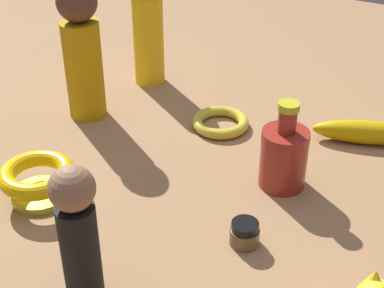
{
  "coord_description": "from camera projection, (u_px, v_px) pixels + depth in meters",
  "views": [
    {
      "loc": [
        -0.35,
        0.66,
        0.55
      ],
      "look_at": [
        0.0,
        0.0,
        0.07
      ],
      "focal_mm": 54.56,
      "sensor_mm": 36.0,
      "label": 1
    }
  ],
  "objects": [
    {
      "name": "bottle_short",
      "position": [
        284.0,
        155.0,
        0.9
      ],
      "size": [
        0.07,
        0.07,
        0.15
      ],
      "color": "maroon",
      "rests_on": "ground"
    },
    {
      "name": "bottle_tall",
      "position": [
        148.0,
        35.0,
        1.18
      ],
      "size": [
        0.06,
        0.06,
        0.24
      ],
      "color": "yellow",
      "rests_on": "ground"
    },
    {
      "name": "banana",
      "position": [
        367.0,
        132.0,
        1.02
      ],
      "size": [
        0.19,
        0.1,
        0.04
      ],
      "primitive_type": "ellipsoid",
      "rotation": [
        0.0,
        0.0,
        3.47
      ],
      "color": "#BB9705",
      "rests_on": "ground"
    },
    {
      "name": "nail_polish_jar",
      "position": [
        245.0,
        233.0,
        0.8
      ],
      "size": [
        0.04,
        0.04,
        0.04
      ],
      "color": "brown",
      "rests_on": "ground"
    },
    {
      "name": "bangle",
      "position": [
        221.0,
        122.0,
        1.07
      ],
      "size": [
        0.1,
        0.1,
        0.02
      ],
      "primitive_type": "torus",
      "color": "gold",
      "rests_on": "ground"
    },
    {
      "name": "person_figure_child",
      "position": [
        82.0,
        51.0,
        1.05
      ],
      "size": [
        0.1,
        0.1,
        0.26
      ],
      "color": "#C18F0A",
      "rests_on": "ground"
    },
    {
      "name": "person_figure_adult",
      "position": [
        78.0,
        232.0,
        0.68
      ],
      "size": [
        0.07,
        0.07,
        0.19
      ],
      "color": "black",
      "rests_on": "ground"
    },
    {
      "name": "bowl",
      "position": [
        38.0,
        178.0,
        0.88
      ],
      "size": [
        0.12,
        0.12,
        0.06
      ],
      "color": "yellow",
      "rests_on": "ground"
    },
    {
      "name": "ground",
      "position": [
        192.0,
        183.0,
        0.93
      ],
      "size": [
        2.0,
        2.0,
        0.0
      ],
      "primitive_type": "plane",
      "color": "#936D47"
    }
  ]
}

